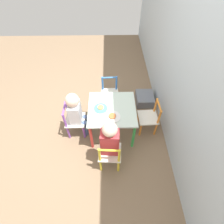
% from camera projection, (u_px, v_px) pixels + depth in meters
% --- Properties ---
extents(ground_plane, '(6.00, 6.00, 0.00)m').
position_uv_depth(ground_plane, '(112.00, 130.00, 2.56)').
color(ground_plane, '#7F664C').
extents(house_wall, '(6.00, 0.06, 2.60)m').
position_uv_depth(house_wall, '(197.00, 47.00, 1.59)').
color(house_wall, '#B2C1CC').
rests_on(house_wall, ground_plane).
extents(kids_table, '(0.60, 0.60, 0.48)m').
position_uv_depth(kids_table, '(112.00, 112.00, 2.25)').
color(kids_table, silver).
rests_on(kids_table, ground_plane).
extents(chair_yellow, '(0.28, 0.28, 0.51)m').
position_uv_depth(chair_yellow, '(110.00, 154.00, 2.04)').
color(chair_yellow, silver).
rests_on(chair_yellow, ground_plane).
extents(chair_purple, '(0.26, 0.26, 0.51)m').
position_uv_depth(chair_purple, '(74.00, 121.00, 2.37)').
color(chair_purple, silver).
rests_on(chair_purple, ground_plane).
extents(chair_blue, '(0.27, 0.27, 0.51)m').
position_uv_depth(chair_blue, '(110.00, 94.00, 2.72)').
color(chair_blue, silver).
rests_on(chair_blue, ground_plane).
extents(chair_orange, '(0.27, 0.27, 0.51)m').
position_uv_depth(chair_orange, '(150.00, 118.00, 2.40)').
color(chair_orange, silver).
rests_on(chair_orange, ground_plane).
extents(child_right, '(0.22, 0.21, 0.77)m').
position_uv_depth(child_right, '(110.00, 140.00, 1.92)').
color(child_right, '#4C608E').
rests_on(child_right, ground_plane).
extents(child_front, '(0.20, 0.22, 0.72)m').
position_uv_depth(child_front, '(76.00, 111.00, 2.22)').
color(child_front, '#4C608E').
rests_on(child_front, ground_plane).
extents(plate_right, '(0.20, 0.20, 0.03)m').
position_uv_depth(plate_right, '(112.00, 117.00, 2.10)').
color(plate_right, white).
rests_on(plate_right, kids_table).
extents(plate_front, '(0.17, 0.17, 0.03)m').
position_uv_depth(plate_front, '(101.00, 108.00, 2.19)').
color(plate_front, '#4C9EE0').
rests_on(plate_front, kids_table).
extents(storage_bin, '(0.32, 0.28, 0.14)m').
position_uv_depth(storage_bin, '(145.00, 99.00, 2.89)').
color(storage_bin, slate).
rests_on(storage_bin, ground_plane).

